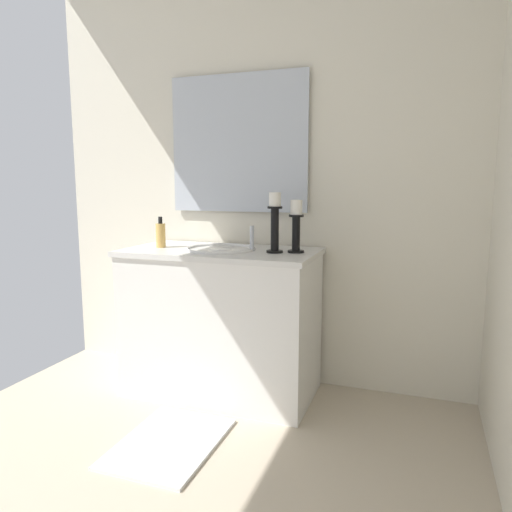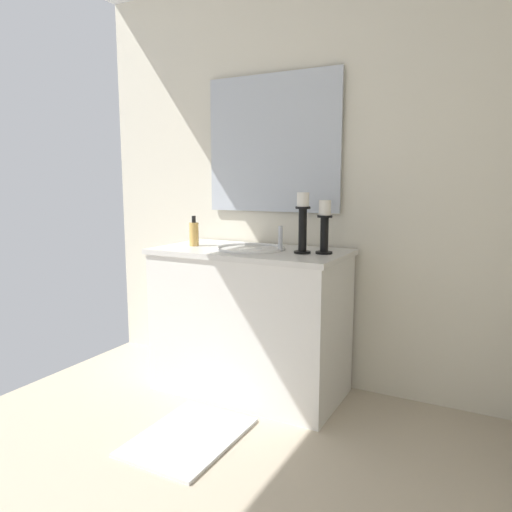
% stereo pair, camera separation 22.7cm
% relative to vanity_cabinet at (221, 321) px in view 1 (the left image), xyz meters
% --- Properties ---
extents(wall_left, '(0.04, 2.67, 2.45)m').
position_rel_vanity_cabinet_xyz_m(wall_left, '(-0.32, 0.10, 0.80)').
color(wall_left, silver).
rests_on(wall_left, ground).
extents(vanity_cabinet, '(0.58, 1.11, 0.85)m').
position_rel_vanity_cabinet_xyz_m(vanity_cabinet, '(0.00, 0.00, 0.00)').
color(vanity_cabinet, white).
rests_on(vanity_cabinet, ground).
extents(sink_basin, '(0.40, 0.40, 0.24)m').
position_rel_vanity_cabinet_xyz_m(sink_basin, '(0.00, 0.00, 0.38)').
color(sink_basin, white).
rests_on(sink_basin, vanity_cabinet).
extents(mirror, '(0.02, 0.87, 0.82)m').
position_rel_vanity_cabinet_xyz_m(mirror, '(-0.28, 0.00, 1.03)').
color(mirror, silver).
extents(candle_holder_tall, '(0.09, 0.09, 0.28)m').
position_rel_vanity_cabinet_xyz_m(candle_holder_tall, '(-0.03, 0.43, 0.57)').
color(candle_holder_tall, black).
rests_on(candle_holder_tall, vanity_cabinet).
extents(candle_holder_short, '(0.09, 0.09, 0.32)m').
position_rel_vanity_cabinet_xyz_m(candle_holder_short, '(0.01, 0.33, 0.59)').
color(candle_holder_short, black).
rests_on(candle_holder_short, vanity_cabinet).
extents(soap_bottle, '(0.06, 0.06, 0.18)m').
position_rel_vanity_cabinet_xyz_m(soap_bottle, '(0.03, -0.37, 0.50)').
color(soap_bottle, '#E5B259').
rests_on(soap_bottle, vanity_cabinet).
extents(bath_mat, '(0.60, 0.44, 0.02)m').
position_rel_vanity_cabinet_xyz_m(bath_mat, '(0.62, 0.00, -0.42)').
color(bath_mat, silver).
rests_on(bath_mat, ground).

